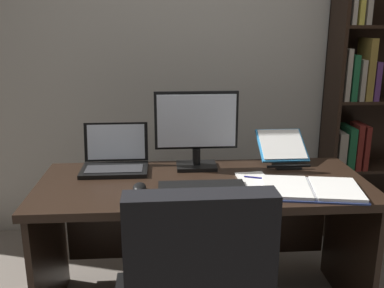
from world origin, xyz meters
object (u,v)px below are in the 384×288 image
object	(u,v)px
bookshelf	(377,108)
laptop	(115,160)
reading_stand_with_book	(282,148)
notepad	(254,179)
computer_mouse	(139,188)
open_binder	(311,189)
pen	(258,178)
keyboard	(202,188)
desk	(202,212)
monitor	(196,130)

from	to	relation	value
bookshelf	laptop	xyz separation A→B (m)	(-1.79, -0.64, -0.14)
laptop	reading_stand_with_book	size ratio (longest dim) A/B	1.23
laptop	notepad	xyz separation A→B (m)	(0.73, -0.23, -0.05)
computer_mouse	open_binder	bearing A→B (deg)	-3.48
open_binder	pen	world-z (taller)	open_binder
bookshelf	pen	size ratio (longest dim) A/B	14.37
pen	keyboard	bearing A→B (deg)	-159.38
laptop	notepad	distance (m)	0.77
laptop	open_binder	xyz separation A→B (m)	(0.97, -0.39, -0.04)
bookshelf	computer_mouse	world-z (taller)	bookshelf
keyboard	computer_mouse	xyz separation A→B (m)	(-0.30, 0.00, 0.01)
notepad	pen	world-z (taller)	pen
notepad	pen	xyz separation A→B (m)	(0.02, 0.00, 0.01)
keyboard	reading_stand_with_book	size ratio (longest dim) A/B	1.45
bookshelf	reading_stand_with_book	size ratio (longest dim) A/B	6.95
laptop	reading_stand_with_book	world-z (taller)	laptop
desk	bookshelf	xyz separation A→B (m)	(1.33, 0.78, 0.40)
desk	computer_mouse	distance (m)	0.44
laptop	reading_stand_with_book	distance (m)	0.96
laptop	pen	distance (m)	0.78
monitor	notepad	xyz separation A→B (m)	(0.28, -0.23, -0.21)
pen	laptop	bearing A→B (deg)	162.98
desk	open_binder	distance (m)	0.60
open_binder	bookshelf	bearing A→B (deg)	61.26
bookshelf	monitor	size ratio (longest dim) A/B	4.40
reading_stand_with_book	keyboard	bearing A→B (deg)	-141.08
notepad	reading_stand_with_book	bearing A→B (deg)	52.50
keyboard	reading_stand_with_book	bearing A→B (deg)	38.92
bookshelf	laptop	size ratio (longest dim) A/B	5.63
keyboard	notepad	world-z (taller)	keyboard
bookshelf	pen	world-z (taller)	bookshelf
desk	keyboard	xyz separation A→B (m)	(-0.02, -0.20, 0.22)
monitor	computer_mouse	world-z (taller)	monitor
pen	reading_stand_with_book	bearing A→B (deg)	55.02
reading_stand_with_book	pen	xyz separation A→B (m)	(-0.21, -0.30, -0.07)
open_binder	pen	size ratio (longest dim) A/B	3.69
computer_mouse	pen	bearing A→B (deg)	10.64
desk	computer_mouse	xyz separation A→B (m)	(-0.32, -0.20, 0.22)
keyboard	reading_stand_with_book	world-z (taller)	reading_stand_with_book
laptop	keyboard	size ratio (longest dim) A/B	0.85
open_binder	notepad	distance (m)	0.29
reading_stand_with_book	open_binder	world-z (taller)	reading_stand_with_book
bookshelf	open_binder	distance (m)	1.33
bookshelf	pen	bearing A→B (deg)	-140.36
monitor	laptop	world-z (taller)	monitor
bookshelf	laptop	world-z (taller)	bookshelf
notepad	computer_mouse	bearing A→B (deg)	-169.00
keyboard	open_binder	size ratio (longest dim) A/B	0.81
desk	notepad	world-z (taller)	notepad
desk	pen	bearing A→B (deg)	-16.36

